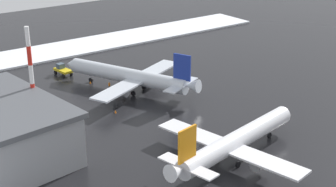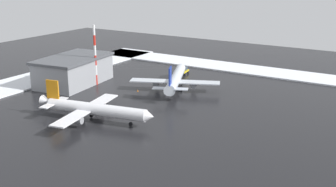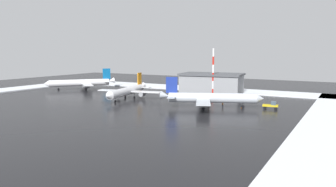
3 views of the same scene
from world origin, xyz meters
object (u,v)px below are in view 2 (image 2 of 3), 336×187
(airplane_parked_portside, at_px, (176,79))
(ground_crew_by_nose_gear, at_px, (167,86))
(airplane_foreground_jet, at_px, (93,109))
(antenna_mast, at_px, (95,55))
(traffic_cone_mid_line, at_px, (138,90))
(cargo_hangar, at_px, (74,70))
(pushback_tug, at_px, (184,71))
(ground_crew_mid_apron, at_px, (172,82))
(traffic_cone_near_nose, at_px, (177,80))

(airplane_parked_portside, distance_m, ground_crew_by_nose_gear, 3.50)
(airplane_foreground_jet, distance_m, ground_crew_by_nose_gear, 32.97)
(antenna_mast, bearing_deg, traffic_cone_mid_line, 92.19)
(airplane_parked_portside, xyz_separation_m, cargo_hangar, (11.68, -30.67, 1.23))
(pushback_tug, bearing_deg, traffic_cone_mid_line, 168.28)
(ground_crew_mid_apron, bearing_deg, traffic_cone_mid_line, -142.10)
(pushback_tug, xyz_separation_m, traffic_cone_mid_line, (25.58, -1.56, -1.01))
(airplane_foreground_jet, relative_size, cargo_hangar, 1.16)
(ground_crew_by_nose_gear, xyz_separation_m, antenna_mast, (7.29, -21.78, 8.49))
(airplane_parked_portside, relative_size, traffic_cone_near_nose, 56.44)
(antenna_mast, relative_size, cargo_hangar, 0.71)
(airplane_foreground_jet, distance_m, antenna_mast, 33.91)
(pushback_tug, bearing_deg, antenna_mast, 138.45)
(airplane_parked_portside, bearing_deg, traffic_cone_near_nose, 3.95)
(airplane_parked_portside, distance_m, airplane_foreground_jet, 34.31)
(pushback_tug, relative_size, traffic_cone_near_nose, 8.85)
(antenna_mast, height_order, cargo_hangar, antenna_mast)
(ground_crew_by_nose_gear, bearing_deg, pushback_tug, 156.08)
(airplane_foreground_jet, height_order, cargo_hangar, airplane_foreground_jet)
(ground_crew_by_nose_gear, relative_size, cargo_hangar, 0.06)
(airplane_foreground_jet, bearing_deg, antenna_mast, 118.79)
(cargo_hangar, height_order, traffic_cone_near_nose, cargo_hangar)
(airplane_foreground_jet, xyz_separation_m, pushback_tug, (-51.79, -4.08, -1.75))
(antenna_mast, xyz_separation_m, traffic_cone_mid_line, (-0.60, 15.65, -9.19))
(airplane_parked_portside, distance_m, traffic_cone_near_nose, 10.48)
(airplane_parked_portside, xyz_separation_m, ground_crew_by_nose_gear, (1.29, -2.36, -2.24))
(pushback_tug, relative_size, antenna_mast, 0.26)
(cargo_hangar, relative_size, traffic_cone_near_nose, 48.43)
(airplane_foreground_jet, xyz_separation_m, ground_crew_by_nose_gear, (-32.90, 0.50, -2.07))
(ground_crew_by_nose_gear, xyz_separation_m, cargo_hangar, (10.38, -28.30, 3.47))
(ground_crew_mid_apron, height_order, cargo_hangar, cargo_hangar)
(pushback_tug, height_order, antenna_mast, antenna_mast)
(airplane_foreground_jet, xyz_separation_m, ground_crew_mid_apron, (-37.44, -0.34, -2.07))
(pushback_tug, bearing_deg, cargo_hangar, 132.73)
(airplane_parked_portside, height_order, ground_crew_mid_apron, airplane_parked_portside)
(pushback_tug, distance_m, antenna_mast, 32.38)
(airplane_foreground_jet, bearing_deg, traffic_cone_mid_line, 91.20)
(airplane_foreground_jet, bearing_deg, pushback_tug, 83.57)
(airplane_foreground_jet, relative_size, traffic_cone_near_nose, 55.99)
(pushback_tug, distance_m, ground_crew_by_nose_gear, 19.44)
(airplane_parked_portside, xyz_separation_m, traffic_cone_mid_line, (7.98, -8.49, -2.93))
(ground_crew_mid_apron, xyz_separation_m, traffic_cone_mid_line, (11.23, -5.29, -0.70))
(antenna_mast, xyz_separation_m, cargo_hangar, (3.09, -6.53, -5.02))
(antenna_mast, bearing_deg, airplane_foreground_jet, 39.72)
(airplane_foreground_jet, height_order, traffic_cone_mid_line, airplane_foreground_jet)
(ground_crew_mid_apron, bearing_deg, airplane_foreground_jet, -116.33)
(ground_crew_mid_apron, relative_size, traffic_cone_mid_line, 3.11)
(traffic_cone_near_nose, bearing_deg, ground_crew_mid_apron, 13.94)
(ground_crew_mid_apron, bearing_deg, traffic_cone_near_nose, 77.09)
(airplane_parked_portside, bearing_deg, traffic_cone_mid_line, 109.90)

